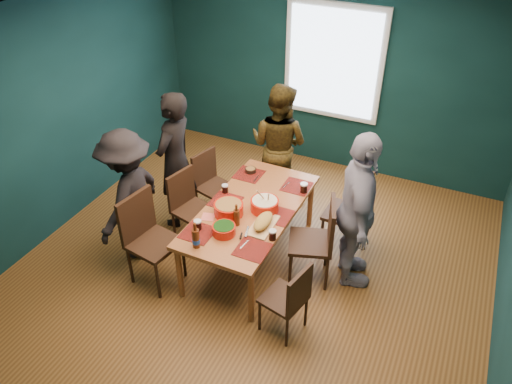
% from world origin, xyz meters
% --- Properties ---
extents(room, '(5.01, 5.01, 2.71)m').
position_xyz_m(room, '(0.00, 0.27, 1.37)').
color(room, brown).
rests_on(room, ground).
extents(dining_table, '(0.95, 1.86, 0.70)m').
position_xyz_m(dining_table, '(-0.11, 0.10, 0.63)').
color(dining_table, '#A96232').
rests_on(dining_table, floor).
extents(chair_left_far, '(0.48, 0.48, 0.86)m').
position_xyz_m(chair_left_far, '(-0.93, 0.66, 0.50)').
color(chair_left_far, '#321C10').
rests_on(chair_left_far, floor).
extents(chair_left_mid, '(0.49, 0.49, 0.90)m').
position_xyz_m(chair_left_mid, '(-0.92, 0.12, 0.52)').
color(chair_left_mid, '#321C10').
rests_on(chair_left_mid, floor).
extents(chair_left_near, '(0.54, 0.54, 1.04)m').
position_xyz_m(chair_left_near, '(-0.96, -0.63, 0.60)').
color(chair_left_near, '#321C10').
rests_on(chair_left_near, floor).
extents(chair_right_far, '(0.46, 0.46, 0.98)m').
position_xyz_m(chair_right_far, '(0.88, 0.73, 0.57)').
color(chair_right_far, '#321C10').
rests_on(chair_right_far, floor).
extents(chair_right_mid, '(0.56, 0.56, 0.99)m').
position_xyz_m(chair_right_mid, '(0.69, 0.11, 0.58)').
color(chair_right_mid, '#321C10').
rests_on(chair_right_mid, floor).
extents(chair_right_near, '(0.45, 0.45, 0.83)m').
position_xyz_m(chair_right_near, '(0.69, -0.72, 0.48)').
color(chair_right_near, '#321C10').
rests_on(chair_right_near, floor).
extents(person_far_left, '(0.42, 0.63, 1.72)m').
position_xyz_m(person_far_left, '(-1.22, 0.38, 0.86)').
color(person_far_left, black).
rests_on(person_far_left, floor).
extents(person_back, '(0.85, 0.70, 1.62)m').
position_xyz_m(person_back, '(-0.30, 1.34, 0.81)').
color(person_back, black).
rests_on(person_back, floor).
extents(person_right, '(0.77, 1.12, 1.77)m').
position_xyz_m(person_right, '(1.01, 0.26, 0.89)').
color(person_right, white).
rests_on(person_right, floor).
extents(person_near_left, '(0.66, 1.06, 1.57)m').
position_xyz_m(person_near_left, '(-1.34, -0.36, 0.78)').
color(person_near_left, black).
rests_on(person_near_left, floor).
extents(bowl_salad, '(0.31, 0.31, 0.13)m').
position_xyz_m(bowl_salad, '(-0.27, -0.09, 0.77)').
color(bowl_salad, red).
rests_on(bowl_salad, dining_table).
extents(bowl_dumpling, '(0.31, 0.31, 0.28)m').
position_xyz_m(bowl_dumpling, '(0.04, 0.14, 0.77)').
color(bowl_dumpling, red).
rests_on(bowl_dumpling, dining_table).
extents(bowl_herbs, '(0.24, 0.24, 0.10)m').
position_xyz_m(bowl_herbs, '(-0.16, -0.40, 0.76)').
color(bowl_herbs, red).
rests_on(bowl_herbs, dining_table).
extents(cutting_board, '(0.25, 0.53, 0.12)m').
position_xyz_m(cutting_board, '(0.14, -0.13, 0.75)').
color(cutting_board, '#D8B774').
rests_on(cutting_board, dining_table).
extents(small_bowl, '(0.13, 0.13, 0.05)m').
position_xyz_m(small_bowl, '(-0.41, 0.75, 0.73)').
color(small_bowl, black).
rests_on(small_bowl, dining_table).
extents(beer_bottle_a, '(0.08, 0.08, 0.29)m').
position_xyz_m(beer_bottle_a, '(-0.32, -0.69, 0.80)').
color(beer_bottle_a, '#4B200D').
rests_on(beer_bottle_a, dining_table).
extents(beer_bottle_b, '(0.06, 0.06, 0.25)m').
position_xyz_m(beer_bottle_b, '(-0.11, -0.22, 0.80)').
color(beer_bottle_b, '#4B200D').
rests_on(beer_bottle_b, dining_table).
extents(cola_glass_a, '(0.08, 0.08, 0.11)m').
position_xyz_m(cola_glass_a, '(-0.44, -0.45, 0.76)').
color(cola_glass_a, black).
rests_on(cola_glass_a, dining_table).
extents(cola_glass_b, '(0.08, 0.08, 0.11)m').
position_xyz_m(cola_glass_b, '(0.31, -0.28, 0.76)').
color(cola_glass_b, black).
rests_on(cola_glass_b, dining_table).
extents(cola_glass_c, '(0.08, 0.08, 0.12)m').
position_xyz_m(cola_glass_c, '(0.31, 0.62, 0.76)').
color(cola_glass_c, black).
rests_on(cola_glass_c, dining_table).
extents(cola_glass_d, '(0.07, 0.07, 0.10)m').
position_xyz_m(cola_glass_d, '(-0.49, 0.25, 0.75)').
color(cola_glass_d, black).
rests_on(cola_glass_d, dining_table).
extents(napkin_a, '(0.16, 0.16, 0.00)m').
position_xyz_m(napkin_a, '(0.21, 0.13, 0.70)').
color(napkin_a, '#DF685E').
rests_on(napkin_a, dining_table).
extents(napkin_b, '(0.17, 0.17, 0.00)m').
position_xyz_m(napkin_b, '(-0.44, -0.23, 0.70)').
color(napkin_b, '#DF685E').
rests_on(napkin_b, dining_table).
extents(napkin_c, '(0.16, 0.16, 0.00)m').
position_xyz_m(napkin_c, '(0.19, -0.57, 0.70)').
color(napkin_c, '#DF685E').
rests_on(napkin_c, dining_table).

